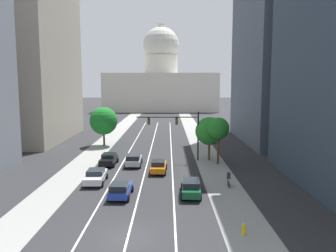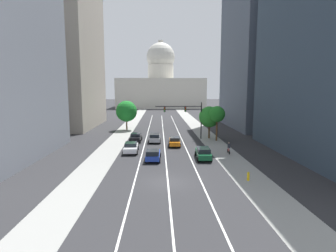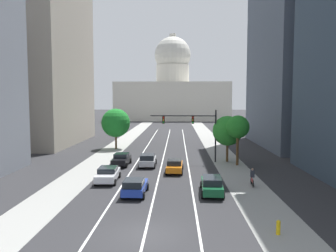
# 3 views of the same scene
# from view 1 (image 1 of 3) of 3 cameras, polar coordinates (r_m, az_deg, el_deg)

# --- Properties ---
(ground_plane) EXTENTS (400.00, 400.00, 0.00)m
(ground_plane) POSITION_cam_1_polar(r_m,az_deg,el_deg) (63.59, -2.48, -2.51)
(ground_plane) COLOR #2B2B2D
(sidewalk_left) EXTENTS (3.88, 130.00, 0.01)m
(sidewalk_left) POSITION_cam_1_polar(r_m,az_deg,el_deg) (59.70, -10.99, -3.27)
(sidewalk_left) COLOR gray
(sidewalk_left) RESTS_ON ground
(sidewalk_right) EXTENTS (3.88, 130.00, 0.01)m
(sidewalk_right) POSITION_cam_1_polar(r_m,az_deg,el_deg) (58.89, 5.72, -3.32)
(sidewalk_right) COLOR gray
(sidewalk_right) RESTS_ON ground
(lane_stripe_left) EXTENTS (0.16, 90.00, 0.01)m
(lane_stripe_left) POSITION_cam_1_polar(r_m,az_deg,el_deg) (49.19, -7.16, -5.42)
(lane_stripe_left) COLOR white
(lane_stripe_left) RESTS_ON ground
(lane_stripe_center) EXTENTS (0.16, 90.00, 0.01)m
(lane_stripe_center) POSITION_cam_1_polar(r_m,az_deg,el_deg) (48.88, -3.25, -5.45)
(lane_stripe_center) COLOR white
(lane_stripe_center) RESTS_ON ground
(lane_stripe_right) EXTENTS (0.16, 90.00, 0.01)m
(lane_stripe_right) POSITION_cam_1_polar(r_m,az_deg,el_deg) (48.80, 0.68, -5.46)
(lane_stripe_right) COLOR white
(lane_stripe_right) RESTS_ON ground
(office_tower_far_left) EXTENTS (20.62, 25.52, 35.83)m
(office_tower_far_left) POSITION_cam_1_polar(r_m,az_deg,el_deg) (71.25, -24.95, 12.36)
(office_tower_far_left) COLOR #9E9384
(office_tower_far_left) RESTS_ON ground
(office_tower_far_right) EXTENTS (17.95, 25.11, 39.67)m
(office_tower_far_right) POSITION_cam_1_polar(r_m,az_deg,el_deg) (66.77, 20.44, 14.63)
(office_tower_far_right) COLOR #4C5666
(office_tower_far_right) RESTS_ON ground
(capitol_building) EXTENTS (43.74, 29.13, 34.43)m
(capitol_building) POSITION_cam_1_polar(r_m,az_deg,el_deg) (139.57, -1.11, 7.08)
(capitol_building) COLOR beige
(capitol_building) RESTS_ON ground
(car_white) EXTENTS (2.21, 4.78, 1.47)m
(car_white) POSITION_cam_1_polar(r_m,az_deg,el_deg) (37.73, -12.02, -8.23)
(car_white) COLOR silver
(car_white) RESTS_ON ground
(car_black) EXTENTS (2.11, 4.38, 1.52)m
(car_black) POSITION_cam_1_polar(r_m,az_deg,el_deg) (45.45, -9.89, -5.52)
(car_black) COLOR black
(car_black) RESTS_ON ground
(car_blue) EXTENTS (2.09, 4.25, 1.51)m
(car_blue) POSITION_cam_1_polar(r_m,az_deg,el_deg) (32.70, -7.96, -10.52)
(car_blue) COLOR #1E389E
(car_blue) RESTS_ON ground
(car_orange) EXTENTS (2.07, 4.57, 1.48)m
(car_orange) POSITION_cam_1_polar(r_m,az_deg,el_deg) (41.20, -1.55, -6.75)
(car_orange) COLOR orange
(car_orange) RESTS_ON ground
(car_green) EXTENTS (2.09, 4.85, 1.55)m
(car_green) POSITION_cam_1_polar(r_m,az_deg,el_deg) (33.10, 3.91, -10.20)
(car_green) COLOR #14512D
(car_green) RESTS_ON ground
(car_silver) EXTENTS (2.07, 4.34, 1.57)m
(car_silver) POSITION_cam_1_polar(r_m,az_deg,el_deg) (44.44, -5.75, -5.70)
(car_silver) COLOR #B2B5BA
(car_silver) RESTS_ON ground
(traffic_signal_mast) EXTENTS (8.63, 0.39, 6.85)m
(traffic_signal_mast) POSITION_cam_1_polar(r_m,az_deg,el_deg) (46.63, 1.84, -0.07)
(traffic_signal_mast) COLOR black
(traffic_signal_mast) RESTS_ON ground
(fire_hydrant) EXTENTS (0.26, 0.35, 0.91)m
(fire_hydrant) POSITION_cam_1_polar(r_m,az_deg,el_deg) (25.51, 12.69, -16.61)
(fire_hydrant) COLOR yellow
(fire_hydrant) RESTS_ON ground
(cyclist) EXTENTS (0.38, 1.70, 1.72)m
(cyclist) POSITION_cam_1_polar(r_m,az_deg,el_deg) (36.13, 10.23, -8.73)
(cyclist) COLOR black
(cyclist) RESTS_ON ground
(street_tree_near_left) EXTENTS (4.75, 4.75, 6.70)m
(street_tree_near_left) POSITION_cam_1_polar(r_m,az_deg,el_deg) (59.06, -10.75, 0.85)
(street_tree_near_left) COLOR #51381E
(street_tree_near_left) RESTS_ON ground
(street_tree_near_right) EXTENTS (2.87, 2.87, 6.26)m
(street_tree_near_right) POSITION_cam_1_polar(r_m,az_deg,el_deg) (45.11, 8.56, -0.43)
(street_tree_near_right) COLOR #51381E
(street_tree_near_right) RESTS_ON ground
(street_tree_mid_right) EXTENTS (3.93, 3.93, 6.07)m
(street_tree_mid_right) POSITION_cam_1_polar(r_m,az_deg,el_deg) (47.50, 7.04, -0.86)
(street_tree_mid_right) COLOR #51381E
(street_tree_mid_right) RESTS_ON ground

